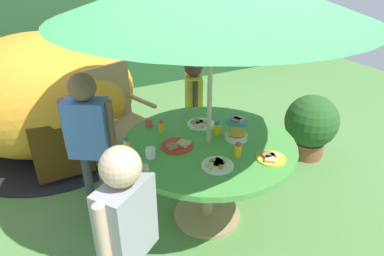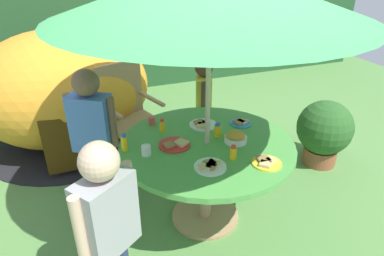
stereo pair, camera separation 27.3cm
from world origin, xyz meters
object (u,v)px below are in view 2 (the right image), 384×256
Objects in this scene: plate_far_right at (210,166)px; plate_far_left at (175,144)px; wooden_chair at (127,110)px; child_in_grey_shirt at (107,215)px; snack_bowl at (236,137)px; plate_mid_left at (203,124)px; child_in_blue_shirt at (92,123)px; cup_far at (146,150)px; garden_table at (207,156)px; juice_bottle_center_back at (218,130)px; juice_bottle_near_left at (233,153)px; plate_near_right at (241,123)px; juice_bottle_mid_right at (124,143)px; cup_near at (152,120)px; child_in_yellow_shirt at (203,96)px; juice_bottle_center_front at (162,126)px; dome_tent at (63,88)px; potted_plant at (324,131)px; plate_front_edge at (266,162)px.

plate_far_right is 0.39m from plate_far_left.
child_in_grey_shirt reaches higher than wooden_chair.
plate_mid_left is at bearing 110.35° from snack_bowl.
child_in_blue_shirt is 17.06× the size of cup_far.
garden_table is 6.03× the size of plate_far_right.
cup_far is (-0.24, -0.05, 0.03)m from plate_far_left.
child_in_grey_shirt is at bearing -145.19° from juice_bottle_center_back.
juice_bottle_center_back is (0.04, 0.35, 0.00)m from juice_bottle_near_left.
plate_near_right is 0.30m from juice_bottle_center_back.
cup_near is (0.30, 0.35, -0.03)m from juice_bottle_mid_right.
cup_far is (-0.86, -0.97, 0.07)m from child_in_yellow_shirt.
juice_bottle_center_front is at bearing 103.61° from plate_far_right.
garden_table is 18.23× the size of cup_far.
plate_mid_left is at bearing 13.11° from juice_bottle_mid_right.
juice_bottle_center_back reaches higher than cup_near.
plate_far_right is (0.68, -0.84, -0.06)m from child_in_blue_shirt.
juice_bottle_center_front is (-0.35, 0.02, 0.04)m from plate_mid_left.
juice_bottle_near_left reaches higher than plate_far_left.
dome_tent reaches higher than child_in_blue_shirt.
dome_tent is at bearing 57.69° from child_in_grey_shirt.
child_in_yellow_shirt is at bearing -34.58° from dome_tent.
plate_far_right and plate_far_left have the same top height.
plate_mid_left is (-0.31, 0.09, -0.00)m from plate_near_right.
snack_bowl is at bearing -162.09° from potted_plant.
dome_tent is 1.81× the size of child_in_yellow_shirt.
garden_table is at bearing -166.82° from potted_plant.
juice_bottle_near_left is (-0.31, -0.47, 0.04)m from plate_near_right.
child_in_yellow_shirt reaches higher than juice_bottle_mid_right.
snack_bowl is (1.06, 0.54, -0.01)m from child_in_grey_shirt.
child_in_blue_shirt reaches higher than plate_far_right.
child_in_yellow_shirt is 0.77m from plate_near_right.
juice_bottle_center_back is (-0.09, 0.14, 0.01)m from snack_bowl.
child_in_grey_shirt is at bearing -121.80° from cup_far.
dome_tent is at bearing 123.49° from plate_mid_left.
dome_tent is 18.92× the size of juice_bottle_near_left.
child_in_grey_shirt is 0.76m from juice_bottle_mid_right.
juice_bottle_mid_right is (-0.69, 0.39, 0.01)m from juice_bottle_near_left.
child_in_blue_shirt is 5.34× the size of plate_mid_left.
cup_far is (-1.96, -0.35, 0.39)m from potted_plant.
plate_far_left is at bearing -68.62° from dome_tent.
child_in_blue_shirt is 7.24× the size of snack_bowl.
cup_far is at bearing -124.95° from juice_bottle_center_front.
potted_plant is 3.41× the size of plate_front_edge.
juice_bottle_center_back is 0.74m from juice_bottle_mid_right.
juice_bottle_center_front reaches higher than juice_bottle_near_left.
child_in_grey_shirt reaches higher than child_in_yellow_shirt.
potted_plant is at bearing 6.21° from juice_bottle_mid_right.
garden_table is 21.00× the size of cup_near.
plate_far_left is at bearing -100.87° from wooden_chair.
wooden_chair is 0.53× the size of dome_tent.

